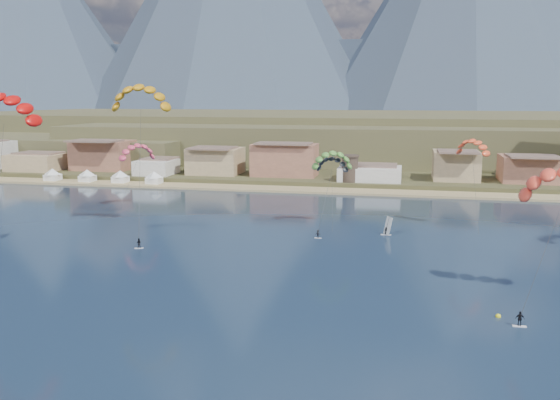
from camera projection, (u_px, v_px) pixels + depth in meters
name	position (u px, v px, depth m)	size (l,w,h in m)	color
ground	(229.00, 315.00, 76.88)	(2400.00, 2400.00, 0.00)	black
beach	(331.00, 191.00, 178.92)	(2200.00, 12.00, 0.90)	tan
land	(385.00, 125.00, 616.23)	(2200.00, 900.00, 4.00)	#4D442A
foothills	(406.00, 137.00, 294.58)	(940.00, 210.00, 18.00)	brown
mountain_ridge	(384.00, 13.00, 847.27)	(2060.00, 480.00, 400.00)	#2F3A4F
town	(221.00, 158.00, 201.26)	(400.00, 24.00, 12.00)	silver
watchtower	(350.00, 168.00, 184.54)	(5.82, 5.82, 8.60)	#47382D
beach_tents	(103.00, 173.00, 194.08)	(43.40, 6.40, 5.00)	white
kitesurfer_red	(2.00, 104.00, 100.94)	(13.93, 14.21, 30.53)	silver
kitesurfer_yellow	(140.00, 94.00, 119.95)	(13.45, 17.34, 33.00)	silver
kitesurfer_green	(332.00, 158.00, 127.65)	(10.01, 15.38, 19.16)	silver
distant_kite_pink	(137.00, 149.00, 149.93)	(9.39, 9.84, 18.56)	#262626
distant_kite_dark	(332.00, 162.00, 129.31)	(7.88, 6.03, 17.05)	#262626
distant_kite_orange	(473.00, 145.00, 125.40)	(8.23, 7.79, 21.01)	#262626
windsurfer	(387.00, 229.00, 121.83)	(2.20, 2.40, 3.85)	silver
buoy	(498.00, 316.00, 76.30)	(0.68, 0.68, 0.68)	yellow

